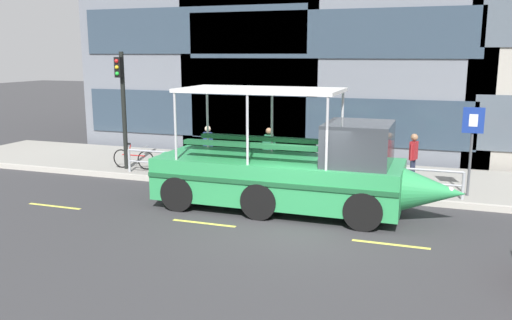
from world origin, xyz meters
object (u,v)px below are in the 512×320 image
at_px(parking_sign, 472,136).
at_px(pedestrian_mid_right, 269,146).
at_px(pedestrian_mid_left, 333,151).
at_px(leaned_bicycle, 134,159).
at_px(traffic_light_pole, 122,99).
at_px(duck_tour_boat, 295,172).
at_px(pedestrian_near_bow, 413,154).
at_px(pedestrian_near_stern, 208,143).

xyz_separation_m(parking_sign, pedestrian_mid_right, (-6.59, 0.92, -0.82)).
bearing_deg(pedestrian_mid_left, leaned_bicycle, -173.19).
bearing_deg(parking_sign, traffic_light_pole, -179.48).
bearing_deg(leaned_bicycle, pedestrian_mid_left, 6.81).
bearing_deg(duck_tour_boat, pedestrian_mid_left, 83.28).
distance_m(parking_sign, leaned_bicycle, 11.67).
relative_size(traffic_light_pole, pedestrian_near_bow, 2.55).
height_order(parking_sign, leaned_bicycle, parking_sign).
bearing_deg(pedestrian_mid_right, pedestrian_near_bow, 0.11).
xyz_separation_m(traffic_light_pole, parking_sign, (11.85, 0.11, -0.77)).
bearing_deg(leaned_bicycle, duck_tour_boat, -20.73).
xyz_separation_m(traffic_light_pole, pedestrian_near_bow, (10.18, 1.04, -1.57)).
height_order(duck_tour_boat, pedestrian_mid_right, duck_tour_boat).
bearing_deg(pedestrian_near_bow, pedestrian_near_stern, -179.87).
bearing_deg(traffic_light_pole, duck_tour_boat, -19.09).
height_order(traffic_light_pole, pedestrian_mid_left, traffic_light_pole).
relative_size(traffic_light_pole, duck_tour_boat, 0.49).
xyz_separation_m(leaned_bicycle, pedestrian_mid_right, (4.99, 0.90, 0.62)).
height_order(duck_tour_boat, pedestrian_near_stern, duck_tour_boat).
distance_m(traffic_light_pole, pedestrian_mid_right, 5.59).
distance_m(traffic_light_pole, pedestrian_mid_left, 7.80).
bearing_deg(pedestrian_mid_left, parking_sign, -11.80).
bearing_deg(leaned_bicycle, traffic_light_pole, -154.07).
height_order(duck_tour_boat, pedestrian_near_bow, duck_tour_boat).
relative_size(pedestrian_mid_left, pedestrian_near_stern, 1.00).
height_order(pedestrian_mid_left, pedestrian_near_stern, pedestrian_near_stern).
height_order(leaned_bicycle, pedestrian_near_bow, pedestrian_near_bow).
height_order(parking_sign, pedestrian_near_bow, parking_sign).
xyz_separation_m(parking_sign, duck_tour_boat, (-4.69, -2.58, -0.89)).
relative_size(parking_sign, pedestrian_mid_left, 1.66).
relative_size(parking_sign, pedestrian_near_stern, 1.65).
relative_size(parking_sign, leaned_bicycle, 1.53).
distance_m(parking_sign, pedestrian_near_bow, 2.07).
xyz_separation_m(traffic_light_pole, duck_tour_boat, (7.16, -2.48, -1.66)).
bearing_deg(pedestrian_near_stern, pedestrian_mid_right, 0.18).
distance_m(traffic_light_pole, leaned_bicycle, 2.23).
xyz_separation_m(pedestrian_mid_left, pedestrian_near_stern, (-4.67, 0.02, 0.00)).
bearing_deg(pedestrian_near_bow, pedestrian_mid_right, -179.89).
relative_size(leaned_bicycle, pedestrian_near_bow, 1.04).
height_order(traffic_light_pole, pedestrian_near_bow, traffic_light_pole).
xyz_separation_m(leaned_bicycle, pedestrian_near_stern, (2.63, 0.89, 0.60)).
bearing_deg(pedestrian_near_stern, traffic_light_pole, -160.64).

